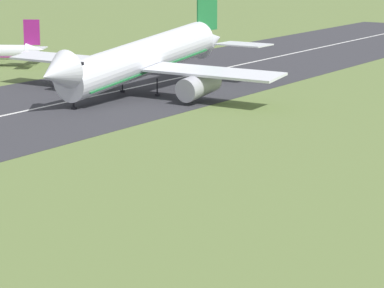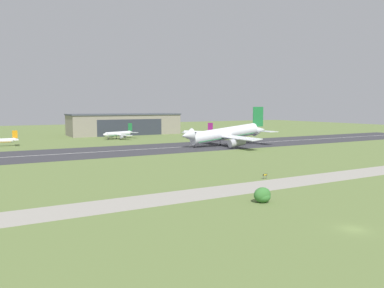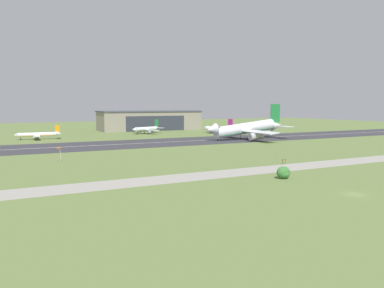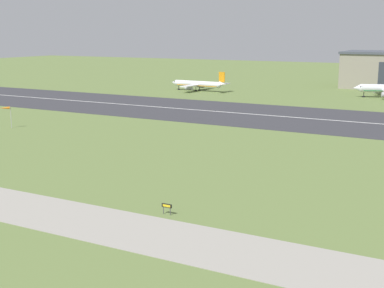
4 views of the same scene
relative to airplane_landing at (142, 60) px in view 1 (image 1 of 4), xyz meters
name	(u,v)px [view 1 (image 1 of 4)]	position (x,y,z in m)	size (l,w,h in m)	color
ground_plane	(286,233)	(-54.73, -56.33, -5.91)	(666.16, 666.16, 0.00)	olive
airplane_landing	(142,60)	(0.00, 0.00, 0.00)	(50.77, 53.93, 19.66)	silver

